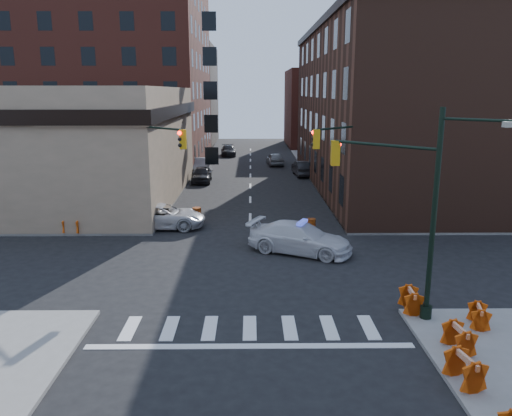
{
  "coord_description": "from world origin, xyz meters",
  "views": [
    {
      "loc": [
        0.06,
        -24.03,
        8.68
      ],
      "look_at": [
        0.34,
        3.61,
        2.2
      ],
      "focal_mm": 35.0,
      "sensor_mm": 36.0,
      "label": 1
    }
  ],
  "objects_px": {
    "barrel_bank": "(197,215)",
    "parked_car_wnear": "(202,174)",
    "barricade_nw_a": "(150,219)",
    "pedestrian_a": "(97,217)",
    "barrel_road": "(311,226)",
    "parked_car_enear": "(303,168)",
    "police_car": "(300,238)",
    "pedestrian_b": "(107,210)",
    "pickup": "(162,216)",
    "barricade_se_a": "(411,300)",
    "parked_car_wfar": "(203,166)"
  },
  "relations": [
    {
      "from": "barrel_road",
      "to": "barricade_nw_a",
      "type": "height_order",
      "value": "barricade_nw_a"
    },
    {
      "from": "barrel_road",
      "to": "barrel_bank",
      "type": "distance_m",
      "value": 7.89
    },
    {
      "from": "parked_car_wnear",
      "to": "barrel_road",
      "type": "xyz_separation_m",
      "value": [
        8.58,
        -18.17,
        -0.29
      ]
    },
    {
      "from": "parked_car_wnear",
      "to": "barrel_road",
      "type": "bearing_deg",
      "value": -65.32
    },
    {
      "from": "barricade_nw_a",
      "to": "barrel_road",
      "type": "bearing_deg",
      "value": -19.66
    },
    {
      "from": "pickup",
      "to": "parked_car_wfar",
      "type": "height_order",
      "value": "parked_car_wfar"
    },
    {
      "from": "barrel_road",
      "to": "barricade_se_a",
      "type": "relative_size",
      "value": 0.79
    },
    {
      "from": "barricade_nw_a",
      "to": "pedestrian_a",
      "type": "bearing_deg",
      "value": -168.95
    },
    {
      "from": "parked_car_wnear",
      "to": "barricade_se_a",
      "type": "bearing_deg",
      "value": -70.13
    },
    {
      "from": "pickup",
      "to": "parked_car_wnear",
      "type": "relative_size",
      "value": 1.26
    },
    {
      "from": "pickup",
      "to": "pedestrian_b",
      "type": "xyz_separation_m",
      "value": [
        -3.69,
        0.63,
        0.27
      ]
    },
    {
      "from": "barricade_se_a",
      "to": "barrel_road",
      "type": "bearing_deg",
      "value": 15.4
    },
    {
      "from": "pickup",
      "to": "barricade_se_a",
      "type": "distance_m",
      "value": 17.88
    },
    {
      "from": "parked_car_wnear",
      "to": "barrel_bank",
      "type": "relative_size",
      "value": 4.24
    },
    {
      "from": "pedestrian_b",
      "to": "barricade_se_a",
      "type": "relative_size",
      "value": 1.5
    },
    {
      "from": "parked_car_wnear",
      "to": "barricade_nw_a",
      "type": "height_order",
      "value": "parked_car_wnear"
    },
    {
      "from": "barricade_nw_a",
      "to": "pickup",
      "type": "bearing_deg",
      "value": -18.45
    },
    {
      "from": "parked_car_wfar",
      "to": "barricade_se_a",
      "type": "bearing_deg",
      "value": -70.76
    },
    {
      "from": "parked_car_enear",
      "to": "barrel_road",
      "type": "distance_m",
      "value": 22.0
    },
    {
      "from": "pickup",
      "to": "parked_car_wfar",
      "type": "bearing_deg",
      "value": -1.27
    },
    {
      "from": "police_car",
      "to": "parked_car_wfar",
      "type": "xyz_separation_m",
      "value": [
        -7.86,
        27.46,
        -0.02
      ]
    },
    {
      "from": "police_car",
      "to": "barrel_bank",
      "type": "relative_size",
      "value": 5.44
    },
    {
      "from": "parked_car_enear",
      "to": "pedestrian_a",
      "type": "xyz_separation_m",
      "value": [
        -15.07,
        -21.67,
        0.23
      ]
    },
    {
      "from": "barrel_bank",
      "to": "parked_car_wnear",
      "type": "bearing_deg",
      "value": 94.23
    },
    {
      "from": "barrel_road",
      "to": "barricade_se_a",
      "type": "bearing_deg",
      "value": -77.61
    },
    {
      "from": "pedestrian_b",
      "to": "barrel_bank",
      "type": "bearing_deg",
      "value": -27.4
    },
    {
      "from": "barricade_se_a",
      "to": "pedestrian_a",
      "type": "bearing_deg",
      "value": 56.16
    },
    {
      "from": "pedestrian_a",
      "to": "barricade_nw_a",
      "type": "bearing_deg",
      "value": 53.76
    },
    {
      "from": "pedestrian_a",
      "to": "barrel_road",
      "type": "distance_m",
      "value": 13.42
    },
    {
      "from": "parked_car_enear",
      "to": "barricade_se_a",
      "type": "relative_size",
      "value": 3.97
    },
    {
      "from": "parked_car_enear",
      "to": "pedestrian_a",
      "type": "distance_m",
      "value": 26.39
    },
    {
      "from": "parked_car_enear",
      "to": "pedestrian_b",
      "type": "height_order",
      "value": "pedestrian_b"
    },
    {
      "from": "barrel_road",
      "to": "barricade_nw_a",
      "type": "relative_size",
      "value": 0.8
    },
    {
      "from": "parked_car_wnear",
      "to": "barrel_bank",
      "type": "height_order",
      "value": "parked_car_wnear"
    },
    {
      "from": "barrel_road",
      "to": "pedestrian_b",
      "type": "bearing_deg",
      "value": 171.21
    },
    {
      "from": "parked_car_wfar",
      "to": "barricade_se_a",
      "type": "xyz_separation_m",
      "value": [
        11.51,
        -35.34,
        -0.21
      ]
    },
    {
      "from": "parked_car_enear",
      "to": "barricade_se_a",
      "type": "height_order",
      "value": "parked_car_enear"
    },
    {
      "from": "parked_car_wfar",
      "to": "pedestrian_a",
      "type": "relative_size",
      "value": 2.85
    },
    {
      "from": "barricade_nw_a",
      "to": "parked_car_wfar",
      "type": "bearing_deg",
      "value": 74.93
    },
    {
      "from": "pickup",
      "to": "barrel_bank",
      "type": "height_order",
      "value": "pickup"
    },
    {
      "from": "pedestrian_a",
      "to": "barrel_bank",
      "type": "bearing_deg",
      "value": 53.02
    },
    {
      "from": "parked_car_enear",
      "to": "pedestrian_a",
      "type": "bearing_deg",
      "value": 50.71
    },
    {
      "from": "parked_car_enear",
      "to": "parked_car_wnear",
      "type": "bearing_deg",
      "value": 15.74
    },
    {
      "from": "police_car",
      "to": "pedestrian_b",
      "type": "relative_size",
      "value": 3.2
    },
    {
      "from": "parked_car_wfar",
      "to": "pedestrian_b",
      "type": "bearing_deg",
      "value": -100.13
    },
    {
      "from": "police_car",
      "to": "parked_car_wfar",
      "type": "distance_m",
      "value": 28.56
    },
    {
      "from": "parked_car_wnear",
      "to": "barrel_bank",
      "type": "distance_m",
      "value": 15.57
    },
    {
      "from": "parked_car_wfar",
      "to": "parked_car_enear",
      "type": "xyz_separation_m",
      "value": [
        10.61,
        -1.71,
        -0.03
      ]
    },
    {
      "from": "pedestrian_b",
      "to": "barrel_bank",
      "type": "xyz_separation_m",
      "value": [
        5.84,
        0.59,
        -0.52
      ]
    },
    {
      "from": "parked_car_wnear",
      "to": "parked_car_enear",
      "type": "height_order",
      "value": "parked_car_enear"
    }
  ]
}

